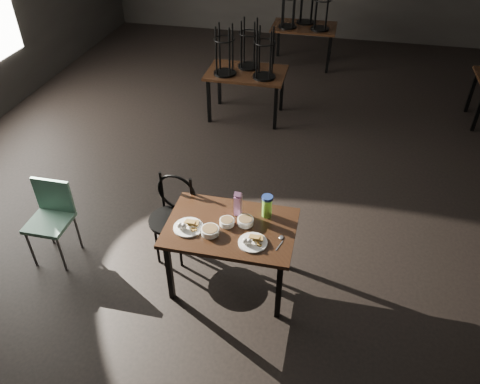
% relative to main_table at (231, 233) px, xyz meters
% --- Properties ---
extents(room, '(12.00, 12.04, 3.22)m').
position_rel_main_table_xyz_m(room, '(0.50, 1.49, 1.66)').
color(room, black).
rests_on(room, ground).
extents(main_table, '(1.20, 0.80, 0.75)m').
position_rel_main_table_xyz_m(main_table, '(0.00, 0.00, 0.00)').
color(main_table, black).
rests_on(main_table, ground).
extents(plate_left, '(0.27, 0.27, 0.09)m').
position_rel_main_table_xyz_m(plate_left, '(-0.38, -0.11, 0.10)').
color(plate_left, white).
rests_on(plate_left, main_table).
extents(plate_right, '(0.26, 0.26, 0.08)m').
position_rel_main_table_xyz_m(plate_right, '(0.24, -0.18, 0.10)').
color(plate_right, white).
rests_on(plate_right, main_table).
extents(bowl_near, '(0.14, 0.14, 0.05)m').
position_rel_main_table_xyz_m(bowl_near, '(-0.04, 0.02, 0.11)').
color(bowl_near, white).
rests_on(bowl_near, main_table).
extents(bowl_far, '(0.15, 0.15, 0.06)m').
position_rel_main_table_xyz_m(bowl_far, '(0.13, 0.06, 0.11)').
color(bowl_far, white).
rests_on(bowl_far, main_table).
extents(bowl_big, '(0.17, 0.17, 0.06)m').
position_rel_main_table_xyz_m(bowl_big, '(-0.16, -0.13, 0.11)').
color(bowl_big, white).
rests_on(bowl_big, main_table).
extents(juice_carton, '(0.07, 0.07, 0.26)m').
position_rel_main_table_xyz_m(juice_carton, '(0.03, 0.19, 0.20)').
color(juice_carton, '#8E1979').
rests_on(juice_carton, main_table).
extents(water_bottle, '(0.12, 0.12, 0.23)m').
position_rel_main_table_xyz_m(water_bottle, '(0.30, 0.23, 0.20)').
color(water_bottle, '#88DC40').
rests_on(water_bottle, main_table).
extents(spoon, '(0.06, 0.21, 0.01)m').
position_rel_main_table_xyz_m(spoon, '(0.48, -0.07, 0.08)').
color(spoon, silver).
rests_on(spoon, main_table).
extents(bentwood_chair, '(0.46, 0.45, 0.94)m').
position_rel_main_table_xyz_m(bentwood_chair, '(-0.68, 0.30, -0.12)').
color(bentwood_chair, black).
rests_on(bentwood_chair, ground).
extents(school_chair, '(0.41, 0.41, 0.88)m').
position_rel_main_table_xyz_m(school_chair, '(-1.90, 0.02, -0.14)').
color(school_chair, '#6BA68C').
rests_on(school_chair, ground).
extents(bg_table_left, '(1.20, 0.80, 1.48)m').
position_rel_main_table_xyz_m(bg_table_left, '(-0.59, 3.48, 0.11)').
color(bg_table_left, black).
rests_on(bg_table_left, ground).
extents(bg_table_far, '(1.20, 0.80, 1.48)m').
position_rel_main_table_xyz_m(bg_table_far, '(0.04, 5.81, 0.11)').
color(bg_table_far, black).
rests_on(bg_table_far, ground).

